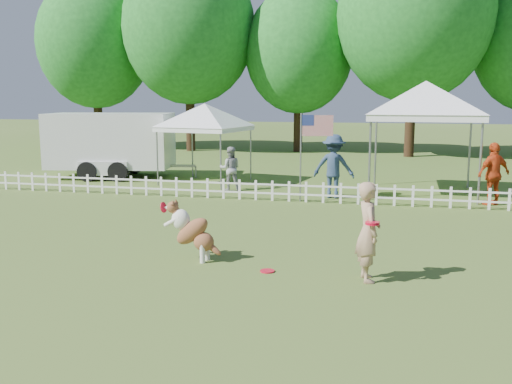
% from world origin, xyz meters
% --- Properties ---
extents(ground, '(120.00, 120.00, 0.00)m').
position_xyz_m(ground, '(0.00, 0.00, 0.00)').
color(ground, '#3D581C').
rests_on(ground, ground).
extents(picket_fence, '(22.00, 0.08, 0.60)m').
position_xyz_m(picket_fence, '(0.00, 7.00, 0.30)').
color(picket_fence, white).
rests_on(picket_fence, ground).
extents(handler, '(0.55, 0.69, 1.66)m').
position_xyz_m(handler, '(1.79, 0.12, 0.83)').
color(handler, tan).
rests_on(handler, ground).
extents(dog, '(1.11, 0.48, 1.11)m').
position_xyz_m(dog, '(-1.42, 0.58, 0.56)').
color(dog, brown).
rests_on(dog, ground).
extents(frisbee_on_turf, '(0.32, 0.32, 0.02)m').
position_xyz_m(frisbee_on_turf, '(0.08, 0.20, 0.01)').
color(frisbee_on_turf, red).
rests_on(frisbee_on_turf, ground).
extents(canopy_tent_left, '(3.07, 3.07, 2.74)m').
position_xyz_m(canopy_tent_left, '(-4.30, 10.00, 1.37)').
color(canopy_tent_left, white).
rests_on(canopy_tent_left, ground).
extents(canopy_tent_right, '(3.42, 3.42, 3.44)m').
position_xyz_m(canopy_tent_right, '(3.08, 9.33, 1.72)').
color(canopy_tent_right, white).
rests_on(canopy_tent_right, ground).
extents(cargo_trailer, '(5.99, 3.47, 2.48)m').
position_xyz_m(cargo_trailer, '(-8.22, 10.51, 1.24)').
color(cargo_trailer, white).
rests_on(cargo_trailer, ground).
extents(flag_pole, '(0.98, 0.33, 2.57)m').
position_xyz_m(flag_pole, '(-0.44, 7.09, 1.29)').
color(flag_pole, gray).
rests_on(flag_pole, ground).
extents(spectator_a, '(0.80, 0.69, 1.43)m').
position_xyz_m(spectator_a, '(-2.98, 8.57, 0.72)').
color(spectator_a, '#9B9BA0').
rests_on(spectator_a, ground).
extents(spectator_b, '(1.31, 0.83, 1.92)m').
position_xyz_m(spectator_b, '(0.44, 7.96, 0.96)').
color(spectator_b, navy).
rests_on(spectator_b, ground).
extents(spectator_c, '(1.11, 0.94, 1.78)m').
position_xyz_m(spectator_c, '(4.94, 7.79, 0.89)').
color(spectator_c, '#C43F17').
rests_on(spectator_c, ground).
extents(tree_far_left, '(6.60, 6.60, 11.00)m').
position_xyz_m(tree_far_left, '(-15.00, 22.00, 5.50)').
color(tree_far_left, '#1D6620').
rests_on(tree_far_left, ground).
extents(tree_left, '(7.40, 7.40, 12.00)m').
position_xyz_m(tree_left, '(-9.00, 21.50, 6.00)').
color(tree_left, '#1D6620').
rests_on(tree_left, ground).
extents(tree_center_left, '(6.00, 6.00, 9.80)m').
position_xyz_m(tree_center_left, '(-3.00, 22.50, 4.90)').
color(tree_center_left, '#1D6620').
rests_on(tree_center_left, ground).
extents(tree_center_right, '(7.60, 7.60, 12.60)m').
position_xyz_m(tree_center_right, '(3.00, 21.00, 6.30)').
color(tree_center_right, '#1D6620').
rests_on(tree_center_right, ground).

